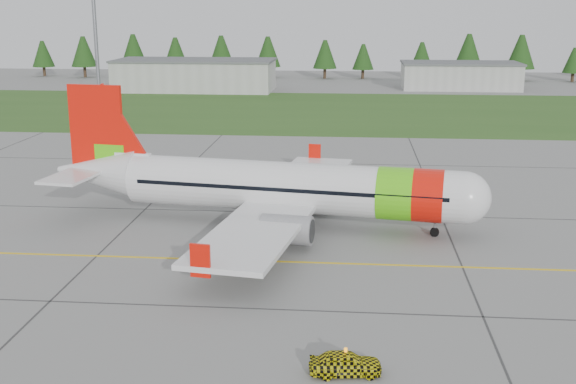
# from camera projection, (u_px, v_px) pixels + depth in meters

# --- Properties ---
(ground) EXTENTS (320.00, 320.00, 0.00)m
(ground) POSITION_uv_depth(u_px,v_px,m) (304.00, 311.00, 41.06)
(ground) COLOR gray
(ground) RESTS_ON ground
(aircraft) EXTENTS (35.21, 32.80, 10.71)m
(aircraft) POSITION_uv_depth(u_px,v_px,m) (281.00, 187.00, 56.42)
(aircraft) COLOR silver
(aircraft) RESTS_ON ground
(follow_me_car) EXTENTS (1.32, 1.51, 3.41)m
(follow_me_car) POSITION_uv_depth(u_px,v_px,m) (346.00, 341.00, 33.52)
(follow_me_car) COLOR yellow
(follow_me_car) RESTS_ON ground
(service_van) EXTENTS (2.18, 2.13, 4.85)m
(service_van) POSITION_uv_depth(u_px,v_px,m) (94.00, 116.00, 98.30)
(service_van) COLOR silver
(service_van) RESTS_ON ground
(grass_strip) EXTENTS (320.00, 50.00, 0.03)m
(grass_strip) POSITION_uv_depth(u_px,v_px,m) (337.00, 111.00, 120.17)
(grass_strip) COLOR #30561E
(grass_strip) RESTS_ON ground
(taxi_guideline) EXTENTS (120.00, 0.25, 0.02)m
(taxi_guideline) POSITION_uv_depth(u_px,v_px,m) (312.00, 262.00, 48.78)
(taxi_guideline) COLOR gold
(taxi_guideline) RESTS_ON ground
(hangar_west) EXTENTS (32.00, 14.00, 6.00)m
(hangar_west) POSITION_uv_depth(u_px,v_px,m) (195.00, 76.00, 149.02)
(hangar_west) COLOR #A8A8A3
(hangar_west) RESTS_ON ground
(hangar_east) EXTENTS (24.00, 12.00, 5.20)m
(hangar_east) POSITION_uv_depth(u_px,v_px,m) (460.00, 76.00, 152.12)
(hangar_east) COLOR #A8A8A3
(hangar_east) RESTS_ON ground
(floodlight_mast) EXTENTS (0.50, 0.50, 20.00)m
(floodlight_mast) POSITION_uv_depth(u_px,v_px,m) (97.00, 59.00, 97.28)
(floodlight_mast) COLOR slate
(floodlight_mast) RESTS_ON ground
(treeline) EXTENTS (160.00, 8.00, 10.00)m
(treeline) POSITION_uv_depth(u_px,v_px,m) (343.00, 58.00, 172.96)
(treeline) COLOR #1C3F14
(treeline) RESTS_ON ground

